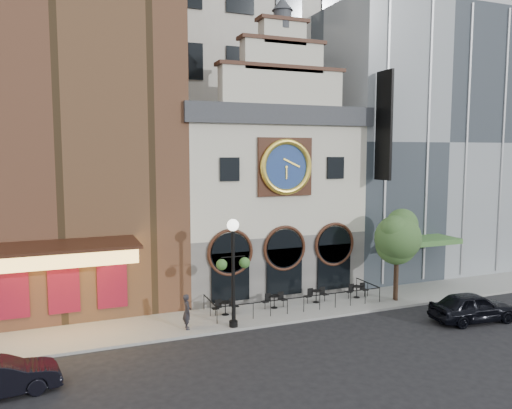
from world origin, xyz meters
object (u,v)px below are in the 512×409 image
at_px(bistro_0, 225,307).
at_px(bistro_1, 274,300).
at_px(lamppost, 233,261).
at_px(bistro_3, 357,291).
at_px(tree_right, 396,241).
at_px(car_right, 473,307).
at_px(pedestrian, 187,312).
at_px(bistro_2, 316,295).
at_px(tree_left, 398,234).

height_order(bistro_0, bistro_1, same).
height_order(bistro_1, lamppost, lamppost).
height_order(bistro_3, tree_right, tree_right).
xyz_separation_m(bistro_3, lamppost, (-9.12, -2.11, 3.13)).
bearing_deg(car_right, bistro_0, 71.12).
relative_size(bistro_1, pedestrian, 0.84).
height_order(car_right, tree_right, tree_right).
bearing_deg(bistro_2, bistro_0, -178.48).
bearing_deg(bistro_0, pedestrian, -151.65).
bearing_deg(car_right, tree_left, 26.53).
bearing_deg(tree_right, car_right, -70.23).
relative_size(bistro_0, bistro_2, 1.00).
height_order(bistro_3, lamppost, lamppost).
bearing_deg(pedestrian, bistro_0, -57.85).
xyz_separation_m(car_right, pedestrian, (-15.25, 4.39, 0.25)).
xyz_separation_m(pedestrian, lamppost, (2.38, -0.60, 2.66)).
xyz_separation_m(bistro_1, pedestrian, (-5.71, -1.51, 0.47)).
relative_size(bistro_0, lamppost, 0.27).
height_order(bistro_1, car_right, car_right).
bearing_deg(bistro_0, tree_right, -5.62).
distance_m(bistro_0, tree_right, 11.51).
bearing_deg(bistro_0, bistro_3, 0.71).
distance_m(bistro_2, tree_left, 6.39).
relative_size(bistro_3, car_right, 0.32).
bearing_deg(pedestrian, lamppost, -100.45).
xyz_separation_m(bistro_0, bistro_1, (3.12, 0.12, 0.00)).
relative_size(bistro_2, car_right, 0.32).
bearing_deg(bistro_2, bistro_1, -179.15).
distance_m(bistro_0, tree_left, 11.64).
bearing_deg(bistro_0, tree_left, -6.63).
bearing_deg(tree_right, bistro_3, 149.98).
relative_size(car_right, tree_left, 0.85).
xyz_separation_m(bistro_0, car_right, (12.66, -5.78, 0.22)).
bearing_deg(pedestrian, car_right, -102.24).
height_order(bistro_2, lamppost, lamppost).
height_order(bistro_3, car_right, car_right).
height_order(pedestrian, tree_left, tree_left).
xyz_separation_m(pedestrian, tree_right, (13.56, 0.32, 2.83)).
xyz_separation_m(lamppost, tree_left, (11.15, 0.73, 0.63)).
distance_m(car_right, tree_right, 5.87).
relative_size(car_right, lamppost, 0.84).
bearing_deg(tree_right, tree_left, -98.82).
distance_m(bistro_0, bistro_3, 8.91).
xyz_separation_m(bistro_2, pedestrian, (-8.58, -1.56, 0.47)).
bearing_deg(lamppost, tree_right, 6.61).
height_order(bistro_0, tree_left, tree_left).
bearing_deg(bistro_3, car_right, -57.53).
distance_m(pedestrian, tree_left, 13.93).
bearing_deg(tree_left, car_right, -69.13).
bearing_deg(bistro_3, bistro_0, -179.29).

